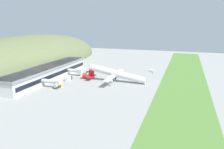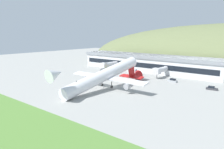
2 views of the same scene
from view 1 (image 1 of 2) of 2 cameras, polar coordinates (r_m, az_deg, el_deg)
name	(u,v)px [view 1 (image 1 of 2)]	position (r m, az deg, el deg)	size (l,w,h in m)	color
ground_plane	(110,81)	(157.42, -0.50, -1.70)	(362.36, 362.36, 0.00)	#9E9E99
grass_strip_foreground	(183,88)	(149.22, 18.13, -3.26)	(326.12, 30.99, 0.08)	#568438
hill_backdrop	(30,65)	(228.19, -20.52, 2.27)	(243.37, 76.79, 58.35)	#667047
terminal_building	(48,72)	(168.85, -16.31, 0.73)	(89.36, 16.62, 9.75)	silver
jetway_0	(52,82)	(146.20, -15.33, -1.79)	(3.38, 13.77, 5.43)	silver
jetway_1	(76,71)	(174.63, -9.43, 1.01)	(3.38, 12.12, 5.43)	silver
cargo_airplane	(116,74)	(154.81, 1.03, 0.14)	(37.41, 52.90, 13.48)	silver
service_car_0	(87,73)	(181.03, -6.47, 0.48)	(4.44, 2.02, 1.66)	#999EA3
service_car_1	(100,69)	(196.06, -3.26, 1.55)	(4.47, 2.20, 1.44)	#333338
fuel_truck	(69,78)	(161.85, -11.25, -0.97)	(6.87, 2.43, 3.30)	#333338
box_truck	(58,85)	(145.33, -13.88, -2.80)	(7.36, 2.71, 3.22)	gold
traffic_cone_0	(77,91)	(135.03, -9.06, -4.39)	(0.52, 0.52, 0.58)	orange
traffic_cone_1	(67,95)	(130.02, -11.71, -5.22)	(0.52, 0.52, 0.58)	orange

